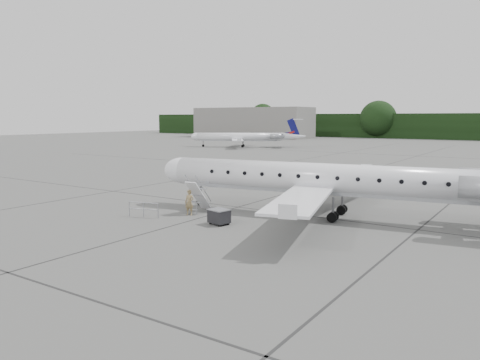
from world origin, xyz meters
The scene contains 8 objects.
ground centered at (0.00, 0.00, 0.00)m, with size 320.00×320.00×0.00m, color #575755.
terminal_building centered at (-70.00, 110.00, 5.00)m, with size 40.00×14.00×10.00m, color slate.
main_regional_jet centered at (1.97, 4.12, 3.64)m, with size 28.41×20.45×7.28m, color white, non-canonical shape.
airstair centered at (-6.09, 0.68, 1.14)m, with size 0.85×2.25×2.28m, color white, non-canonical shape.
passenger centered at (-5.89, -0.57, 0.89)m, with size 0.65×0.43×1.78m, color olive.
safety_railing centered at (-8.09, -2.78, 0.50)m, with size 2.20×0.08×1.00m, color gray, non-canonical shape.
baggage_cart centered at (-2.52, -1.73, 0.52)m, with size 1.20×0.97×1.04m, color black, non-canonical shape.
bg_regional_left centered at (-44.81, 63.91, 3.25)m, with size 24.74×17.82×6.49m, color white, non-canonical shape.
Camera 1 is at (14.57, -25.06, 6.71)m, focal length 35.00 mm.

